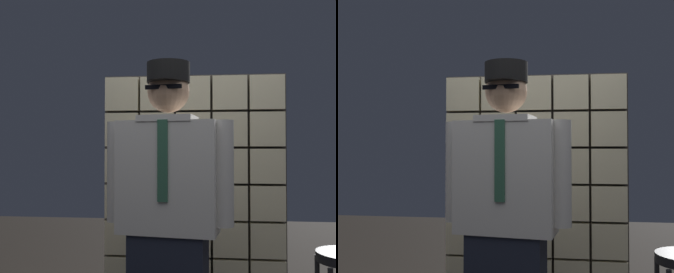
# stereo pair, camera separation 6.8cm
# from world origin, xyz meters

# --- Properties ---
(glass_block_wall) EXTENTS (1.39, 0.10, 1.94)m
(glass_block_wall) POSITION_xyz_m (0.00, 1.29, 0.95)
(glass_block_wall) COLOR beige
(glass_block_wall) RESTS_ON ground
(standing_person) EXTENTS (0.74, 0.35, 1.84)m
(standing_person) POSITION_xyz_m (-0.11, 0.46, 0.96)
(standing_person) COLOR #1E2333
(standing_person) RESTS_ON ground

